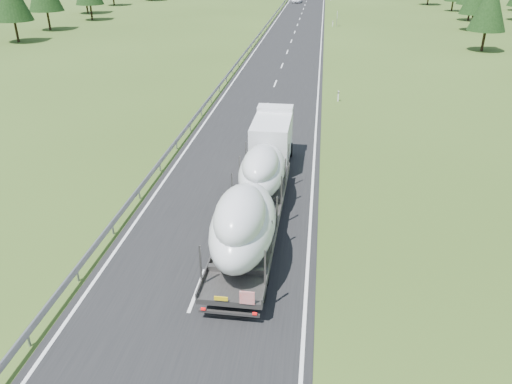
# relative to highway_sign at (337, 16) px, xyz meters

# --- Properties ---
(ground) EXTENTS (400.00, 400.00, 0.00)m
(ground) POSITION_rel_highway_sign_xyz_m (-7.20, -80.00, -1.81)
(ground) COLOR #334B19
(ground) RESTS_ON ground
(road_surface) EXTENTS (10.00, 400.00, 0.02)m
(road_surface) POSITION_rel_highway_sign_xyz_m (-7.20, 20.00, -1.80)
(road_surface) COLOR black
(road_surface) RESTS_ON ground
(guardrail) EXTENTS (0.10, 400.00, 0.76)m
(guardrail) POSITION_rel_highway_sign_xyz_m (-12.50, 19.94, -1.21)
(guardrail) COLOR slate
(guardrail) RESTS_ON ground
(highway_sign) EXTENTS (0.08, 0.90, 2.60)m
(highway_sign) POSITION_rel_highway_sign_xyz_m (0.00, 0.00, 0.00)
(highway_sign) COLOR slate
(highway_sign) RESTS_ON ground
(boat_truck) EXTENTS (2.83, 18.51, 4.29)m
(boat_truck) POSITION_rel_highway_sign_xyz_m (-5.43, -73.64, 0.38)
(boat_truck) COLOR white
(boat_truck) RESTS_ON ground
(distant_van) EXTENTS (2.63, 5.35, 1.46)m
(distant_van) POSITION_rel_highway_sign_xyz_m (-9.55, 42.74, -1.08)
(distant_van) COLOR white
(distant_van) RESTS_ON ground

